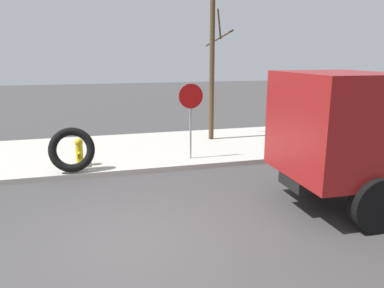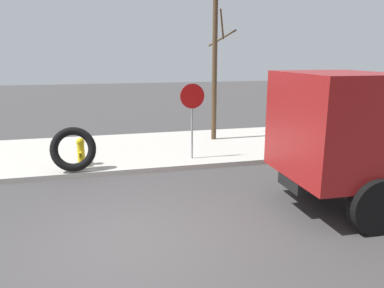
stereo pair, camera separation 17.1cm
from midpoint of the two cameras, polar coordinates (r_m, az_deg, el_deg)
name	(u,v)px [view 1 (the left image)]	position (r m, az deg, el deg)	size (l,w,h in m)	color
ground_plane	(132,243)	(7.13, -9.85, -14.71)	(80.00, 80.00, 0.00)	#423F3F
sidewalk_curb	(111,152)	(13.19, -12.74, -1.20)	(36.00, 5.00, 0.15)	#BCB7AD
fire_hydrant	(79,151)	(11.45, -17.32, -1.06)	(0.24, 0.55, 0.82)	yellow
loose_tire	(72,150)	(10.86, -18.39, -0.85)	(1.25, 1.25, 0.23)	black
stop_sign	(191,107)	(11.47, -0.63, 5.69)	(0.76, 0.08, 2.36)	gray
bare_tree	(212,61)	(14.20, 2.81, 12.62)	(1.36, 1.43, 5.80)	#4C3823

